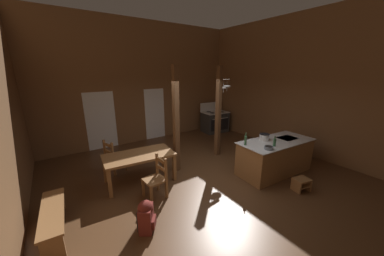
{
  "coord_description": "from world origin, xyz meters",
  "views": [
    {
      "loc": [
        -3.04,
        -3.72,
        2.78
      ],
      "look_at": [
        0.15,
        0.9,
        1.17
      ],
      "focal_mm": 19.09,
      "sensor_mm": 36.0,
      "label": 1
    }
  ],
  "objects_px": {
    "backpack": "(146,215)",
    "ladderback_chair_near_window": "(114,157)",
    "mixing_bowl_on_counter": "(269,148)",
    "bottle_tall_on_counter": "(246,140)",
    "bench_along_left_wall": "(53,217)",
    "step_stool": "(301,183)",
    "dining_table": "(139,158)",
    "stockpot_on_counter": "(264,137)",
    "stove_range": "(215,121)",
    "bottle_short_on_counter": "(275,142)",
    "ladderback_chair_by_post": "(156,178)",
    "kitchen_island": "(275,157)"
  },
  "relations": [
    {
      "from": "ladderback_chair_by_post",
      "to": "bench_along_left_wall",
      "type": "height_order",
      "value": "ladderback_chair_by_post"
    },
    {
      "from": "step_stool",
      "to": "stockpot_on_counter",
      "type": "relative_size",
      "value": 1.23
    },
    {
      "from": "ladderback_chair_near_window",
      "to": "backpack",
      "type": "height_order",
      "value": "ladderback_chair_near_window"
    },
    {
      "from": "dining_table",
      "to": "bench_along_left_wall",
      "type": "height_order",
      "value": "dining_table"
    },
    {
      "from": "bottle_short_on_counter",
      "to": "dining_table",
      "type": "bearing_deg",
      "value": 146.68
    },
    {
      "from": "dining_table",
      "to": "mixing_bowl_on_counter",
      "type": "height_order",
      "value": "mixing_bowl_on_counter"
    },
    {
      "from": "dining_table",
      "to": "backpack",
      "type": "xyz_separation_m",
      "value": [
        -0.54,
        -1.7,
        -0.34
      ]
    },
    {
      "from": "bench_along_left_wall",
      "to": "mixing_bowl_on_counter",
      "type": "distance_m",
      "value": 4.62
    },
    {
      "from": "dining_table",
      "to": "bottle_short_on_counter",
      "type": "bearing_deg",
      "value": -33.32
    },
    {
      "from": "kitchen_island",
      "to": "step_stool",
      "type": "height_order",
      "value": "kitchen_island"
    },
    {
      "from": "backpack",
      "to": "stockpot_on_counter",
      "type": "height_order",
      "value": "stockpot_on_counter"
    },
    {
      "from": "stockpot_on_counter",
      "to": "step_stool",
      "type": "bearing_deg",
      "value": -91.25
    },
    {
      "from": "kitchen_island",
      "to": "ladderback_chair_near_window",
      "type": "bearing_deg",
      "value": 145.31
    },
    {
      "from": "dining_table",
      "to": "stockpot_on_counter",
      "type": "bearing_deg",
      "value": -25.54
    },
    {
      "from": "dining_table",
      "to": "stockpot_on_counter",
      "type": "relative_size",
      "value": 5.23
    },
    {
      "from": "dining_table",
      "to": "mixing_bowl_on_counter",
      "type": "relative_size",
      "value": 8.18
    },
    {
      "from": "bottle_tall_on_counter",
      "to": "dining_table",
      "type": "bearing_deg",
      "value": 148.88
    },
    {
      "from": "stockpot_on_counter",
      "to": "stove_range",
      "type": "bearing_deg",
      "value": 68.63
    },
    {
      "from": "step_stool",
      "to": "ladderback_chair_by_post",
      "type": "relative_size",
      "value": 0.44
    },
    {
      "from": "bench_along_left_wall",
      "to": "step_stool",
      "type": "bearing_deg",
      "value": -20.19
    },
    {
      "from": "ladderback_chair_by_post",
      "to": "stockpot_on_counter",
      "type": "xyz_separation_m",
      "value": [
        2.95,
        -0.58,
        0.57
      ]
    },
    {
      "from": "kitchen_island",
      "to": "bench_along_left_wall",
      "type": "xyz_separation_m",
      "value": [
        -5.15,
        0.86,
        -0.16
      ]
    },
    {
      "from": "bottle_short_on_counter",
      "to": "step_stool",
      "type": "bearing_deg",
      "value": -78.59
    },
    {
      "from": "ladderback_chair_near_window",
      "to": "bench_along_left_wall",
      "type": "xyz_separation_m",
      "value": [
        -1.48,
        -1.68,
        -0.15
      ]
    },
    {
      "from": "bottle_tall_on_counter",
      "to": "bottle_short_on_counter",
      "type": "height_order",
      "value": "bottle_tall_on_counter"
    },
    {
      "from": "step_stool",
      "to": "bottle_short_on_counter",
      "type": "xyz_separation_m",
      "value": [
        -0.15,
        0.73,
        0.86
      ]
    },
    {
      "from": "ladderback_chair_near_window",
      "to": "bottle_short_on_counter",
      "type": "height_order",
      "value": "bottle_short_on_counter"
    },
    {
      "from": "ladderback_chair_near_window",
      "to": "stockpot_on_counter",
      "type": "distance_m",
      "value": 4.18
    },
    {
      "from": "stockpot_on_counter",
      "to": "bench_along_left_wall",
      "type": "bearing_deg",
      "value": 172.59
    },
    {
      "from": "backpack",
      "to": "bottle_tall_on_counter",
      "type": "bearing_deg",
      "value": 6.03
    },
    {
      "from": "backpack",
      "to": "mixing_bowl_on_counter",
      "type": "bearing_deg",
      "value": -4.15
    },
    {
      "from": "mixing_bowl_on_counter",
      "to": "bottle_tall_on_counter",
      "type": "height_order",
      "value": "bottle_tall_on_counter"
    },
    {
      "from": "bench_along_left_wall",
      "to": "stockpot_on_counter",
      "type": "height_order",
      "value": "stockpot_on_counter"
    },
    {
      "from": "ladderback_chair_near_window",
      "to": "stockpot_on_counter",
      "type": "relative_size",
      "value": 2.81
    },
    {
      "from": "dining_table",
      "to": "bottle_short_on_counter",
      "type": "relative_size",
      "value": 6.69
    },
    {
      "from": "ladderback_chair_near_window",
      "to": "stockpot_on_counter",
      "type": "height_order",
      "value": "stockpot_on_counter"
    },
    {
      "from": "kitchen_island",
      "to": "bottle_tall_on_counter",
      "type": "relative_size",
      "value": 6.89
    },
    {
      "from": "bottle_short_on_counter",
      "to": "kitchen_island",
      "type": "bearing_deg",
      "value": 26.43
    },
    {
      "from": "backpack",
      "to": "bench_along_left_wall",
      "type": "bearing_deg",
      "value": 146.55
    },
    {
      "from": "step_stool",
      "to": "dining_table",
      "type": "relative_size",
      "value": 0.24
    },
    {
      "from": "ladderback_chair_by_post",
      "to": "backpack",
      "type": "xyz_separation_m",
      "value": [
        -0.6,
        -0.84,
        -0.14
      ]
    },
    {
      "from": "step_stool",
      "to": "bench_along_left_wall",
      "type": "distance_m",
      "value": 5.2
    },
    {
      "from": "ladderback_chair_by_post",
      "to": "mixing_bowl_on_counter",
      "type": "bearing_deg",
      "value": -23.14
    },
    {
      "from": "bench_along_left_wall",
      "to": "bottle_short_on_counter",
      "type": "bearing_deg",
      "value": -12.7
    },
    {
      "from": "backpack",
      "to": "ladderback_chair_near_window",
      "type": "bearing_deg",
      "value": 87.18
    },
    {
      "from": "kitchen_island",
      "to": "ladderback_chair_by_post",
      "type": "distance_m",
      "value": 3.3
    },
    {
      "from": "kitchen_island",
      "to": "bottle_short_on_counter",
      "type": "relative_size",
      "value": 8.39
    },
    {
      "from": "dining_table",
      "to": "stockpot_on_counter",
      "type": "height_order",
      "value": "stockpot_on_counter"
    },
    {
      "from": "ladderback_chair_by_post",
      "to": "bottle_tall_on_counter",
      "type": "relative_size",
      "value": 2.94
    },
    {
      "from": "ladderback_chair_by_post",
      "to": "bench_along_left_wall",
      "type": "bearing_deg",
      "value": 178.38
    }
  ]
}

